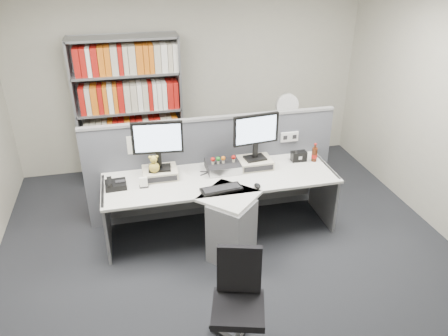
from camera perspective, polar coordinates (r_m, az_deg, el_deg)
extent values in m
plane|color=#25272C|center=(4.66, 1.89, -13.75)|extent=(5.50, 5.50, 0.00)
cube|color=#AEAC9B|center=(6.44, -4.39, 11.86)|extent=(5.00, 0.04, 2.70)
cube|color=#54565F|center=(5.32, -1.48, 0.07)|extent=(3.00, 0.05, 1.25)
cube|color=#9C9DA1|center=(5.06, -1.57, 6.48)|extent=(3.00, 0.07, 0.03)
cube|color=white|center=(5.41, 8.46, 4.05)|extent=(0.22, 0.04, 0.12)
cube|color=white|center=(5.02, -11.58, 3.16)|extent=(0.16, 0.00, 0.22)
cube|color=white|center=(5.04, -7.05, 3.62)|extent=(0.16, 0.00, 0.22)
cube|color=white|center=(5.29, 5.99, 4.83)|extent=(0.16, 0.00, 0.22)
cube|color=silver|center=(4.91, -0.46, -1.34)|extent=(2.60, 0.80, 0.03)
cube|color=silver|center=(4.57, 0.66, -3.68)|extent=(0.74, 0.74, 0.03)
cube|color=slate|center=(4.67, 1.00, -8.21)|extent=(0.57, 0.57, 0.69)
cube|color=slate|center=(5.01, -14.96, -6.38)|extent=(0.03, 0.70, 0.72)
cube|color=slate|center=(5.47, 12.76, -2.99)|extent=(0.03, 0.70, 0.72)
cube|color=slate|center=(5.39, -1.29, -2.86)|extent=(2.50, 0.02, 0.45)
cube|color=beige|center=(4.94, -8.29, -0.63)|extent=(0.38, 0.30, 0.10)
cube|color=black|center=(4.80, -8.11, -1.45)|extent=(0.34, 0.01, 0.06)
cube|color=beige|center=(5.12, 4.02, 0.69)|extent=(0.38, 0.30, 0.10)
cube|color=black|center=(4.99, 4.52, -0.06)|extent=(0.34, 0.01, 0.06)
cube|color=black|center=(4.91, -8.34, 0.00)|extent=(0.26, 0.20, 0.02)
cube|color=black|center=(4.86, -8.41, 1.03)|extent=(0.06, 0.04, 0.20)
cube|color=black|center=(4.75, -8.63, 3.92)|extent=(0.55, 0.09, 0.36)
cube|color=#C0DBFF|center=(4.73, -8.58, 3.83)|extent=(0.49, 0.05, 0.31)
cube|color=black|center=(5.09, 4.04, 1.30)|extent=(0.25, 0.20, 0.02)
cube|color=black|center=(5.05, 4.08, 2.28)|extent=(0.06, 0.04, 0.19)
cube|color=black|center=(4.95, 4.18, 5.03)|extent=(0.54, 0.10, 0.35)
cube|color=#C0DBFF|center=(4.93, 4.22, 4.94)|extent=(0.48, 0.06, 0.30)
cube|color=black|center=(5.03, -0.15, 0.25)|extent=(0.37, 0.33, 0.10)
cube|color=silver|center=(4.89, 0.29, -0.61)|extent=(0.37, 0.01, 0.09)
cylinder|color=beige|center=(4.96, -1.44, 0.69)|extent=(0.03, 0.03, 0.03)
sphere|color=#A5140F|center=(4.94, -1.45, 1.13)|extent=(0.05, 0.05, 0.05)
cylinder|color=beige|center=(4.97, -0.77, 0.76)|extent=(0.03, 0.03, 0.03)
sphere|color=#19721E|center=(4.95, -0.77, 1.20)|extent=(0.05, 0.05, 0.05)
cylinder|color=beige|center=(4.98, -0.09, 0.83)|extent=(0.03, 0.03, 0.03)
sphere|color=orange|center=(4.97, -0.09, 1.27)|extent=(0.05, 0.05, 0.05)
cylinder|color=beige|center=(5.01, 1.24, 0.97)|extent=(0.03, 0.03, 0.03)
sphere|color=#A5140F|center=(4.99, 1.25, 1.41)|extent=(0.05, 0.05, 0.05)
cube|color=black|center=(4.65, -0.34, -2.76)|extent=(0.46, 0.22, 0.02)
cube|color=black|center=(4.64, -0.34, -2.60)|extent=(0.40, 0.16, 0.01)
ellipsoid|color=black|center=(4.71, 4.35, -2.32)|extent=(0.07, 0.11, 0.04)
cube|color=black|center=(4.83, -13.86, -2.13)|extent=(0.23, 0.21, 0.06)
cube|color=black|center=(4.81, -14.64, -1.73)|extent=(0.06, 0.18, 0.04)
cube|color=black|center=(4.81, -13.31, -1.69)|extent=(0.10, 0.07, 0.01)
cube|color=black|center=(4.78, -10.35, -2.34)|extent=(0.09, 0.06, 0.02)
cube|color=white|center=(4.74, -10.39, -1.85)|extent=(0.08, 0.03, 0.09)
cube|color=white|center=(4.77, -10.42, -1.64)|extent=(0.08, 0.03, 0.09)
sphere|color=#B29E3B|center=(4.83, -9.04, 0.08)|extent=(0.12, 0.12, 0.12)
sphere|color=#B29E3B|center=(4.78, -9.12, 1.13)|extent=(0.08, 0.08, 0.08)
sphere|color=#B29E3B|center=(4.77, -9.59, 1.39)|extent=(0.03, 0.03, 0.03)
sphere|color=#B29E3B|center=(4.77, -8.71, 1.48)|extent=(0.03, 0.03, 0.03)
cube|color=black|center=(5.32, 9.67, 1.52)|extent=(0.18, 0.10, 0.12)
cylinder|color=#3F190A|center=(5.34, 11.64, 1.72)|extent=(0.07, 0.07, 0.17)
cylinder|color=#A5140F|center=(5.34, 11.62, 1.54)|extent=(0.07, 0.07, 0.05)
cylinder|color=#3F190A|center=(5.29, 11.75, 2.77)|extent=(0.03, 0.03, 0.05)
cylinder|color=#A5140F|center=(5.28, 11.78, 3.05)|extent=(0.03, 0.03, 0.01)
cube|color=gray|center=(6.22, -18.51, 6.55)|extent=(0.03, 0.40, 2.00)
cube|color=gray|center=(6.23, -5.74, 7.89)|extent=(0.03, 0.40, 2.00)
cube|color=gray|center=(6.36, -12.20, 7.83)|extent=(1.40, 0.02, 2.00)
cube|color=gray|center=(6.58, -11.30, -0.77)|extent=(1.38, 0.40, 0.03)
cube|color=gray|center=(6.36, -11.71, 3.21)|extent=(1.38, 0.40, 0.03)
cube|color=gray|center=(6.18, -12.15, 7.44)|extent=(1.38, 0.40, 0.03)
cube|color=gray|center=(6.03, -12.62, 11.90)|extent=(1.38, 0.40, 0.03)
cube|color=gray|center=(5.93, -13.08, 16.18)|extent=(1.38, 0.40, 0.03)
cube|color=#A5140F|center=(6.46, -11.45, 0.64)|extent=(1.24, 0.28, 0.36)
cube|color=orange|center=(6.26, -11.86, 4.73)|extent=(1.24, 0.28, 0.36)
cube|color=beige|center=(6.09, -12.32, 9.07)|extent=(1.24, 0.28, 0.36)
cube|color=white|center=(5.96, -12.80, 13.63)|extent=(1.24, 0.28, 0.36)
cube|color=gray|center=(6.40, 7.71, 2.02)|extent=(0.45, 0.60, 0.70)
cube|color=black|center=(6.08, 8.78, 2.28)|extent=(0.40, 0.02, 0.28)
cube|color=black|center=(6.22, 8.58, -0.39)|extent=(0.40, 0.02, 0.28)
cylinder|color=white|center=(6.25, 7.92, 5.05)|extent=(0.19, 0.19, 0.03)
cylinder|color=white|center=(6.21, 7.98, 5.98)|extent=(0.03, 0.03, 0.19)
cylinder|color=white|center=(6.11, 8.20, 8.09)|extent=(0.31, 0.06, 0.31)
cylinder|color=silver|center=(6.14, 8.10, 8.18)|extent=(0.31, 0.05, 0.31)
cylinder|color=silver|center=(3.86, 1.80, -19.94)|extent=(0.05, 0.05, 0.37)
cube|color=black|center=(3.71, 1.85, -17.84)|extent=(0.52, 0.52, 0.06)
cube|color=black|center=(3.68, 1.98, -12.91)|extent=(0.38, 0.20, 0.42)
cube|color=black|center=(4.10, 2.57, -20.13)|extent=(0.19, 0.25, 0.04)
cylinder|color=black|center=(4.18, 3.08, -19.21)|extent=(0.05, 0.05, 0.03)
cube|color=black|center=(4.07, -0.21, -20.66)|extent=(0.20, 0.25, 0.04)
cylinder|color=black|center=(4.12, -1.46, -20.07)|extent=(0.05, 0.05, 0.03)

